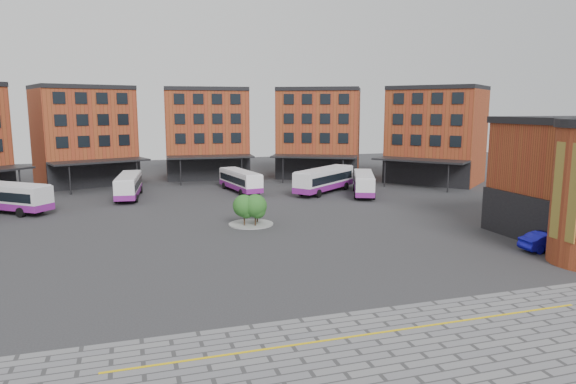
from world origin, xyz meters
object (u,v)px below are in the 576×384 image
object	(u,v)px
bus_b	(5,197)
bus_f	(364,183)
bus_e	(324,180)
tree_island	(252,208)
bus_c	(129,185)
blue_car	(548,241)
bus_d	(240,180)

from	to	relation	value
bus_b	bus_f	xyz separation A→B (m)	(42.55, -1.53, -0.19)
bus_e	bus_f	bearing A→B (deg)	13.25
tree_island	bus_c	world-z (taller)	tree_island
bus_c	bus_e	xyz separation A→B (m)	(25.25, -3.65, 0.18)
bus_f	bus_c	bearing A→B (deg)	-169.61
blue_car	tree_island	bearing A→B (deg)	53.98
bus_e	blue_car	world-z (taller)	bus_e
bus_b	bus_c	size ratio (longest dim) A/B	0.98
bus_f	bus_b	bearing A→B (deg)	-158.35
tree_island	bus_d	xyz separation A→B (m)	(3.24, 20.34, -0.19)
blue_car	bus_e	bearing A→B (deg)	13.20
bus_c	bus_d	distance (m)	14.56
tree_island	bus_c	distance (m)	22.88
bus_b	bus_e	size ratio (longest dim) A/B	0.98
bus_f	bus_d	bearing A→B (deg)	177.26
bus_b	bus_e	bearing A→B (deg)	-48.12
bus_b	bus_c	bearing A→B (deg)	-28.14
bus_d	bus_e	xyz separation A→B (m)	(10.70, -4.11, 0.21)
tree_island	bus_d	bearing A→B (deg)	80.96
blue_car	bus_f	bearing A→B (deg)	6.25
bus_d	bus_c	bearing A→B (deg)	172.87
tree_island	bus_d	size ratio (longest dim) A/B	0.41
bus_b	blue_car	world-z (taller)	bus_b
blue_car	bus_d	bearing A→B (deg)	27.10
bus_b	bus_f	bearing A→B (deg)	-52.88
bus_d	bus_f	distance (m)	16.70
bus_c	tree_island	bearing A→B (deg)	-54.12
blue_car	bus_c	bearing A→B (deg)	43.23
bus_e	bus_d	bearing A→B (deg)	-149.71
bus_d	tree_island	bearing A→B (deg)	-107.97
tree_island	bus_b	bearing A→B (deg)	149.37
tree_island	blue_car	bearing A→B (deg)	-37.36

